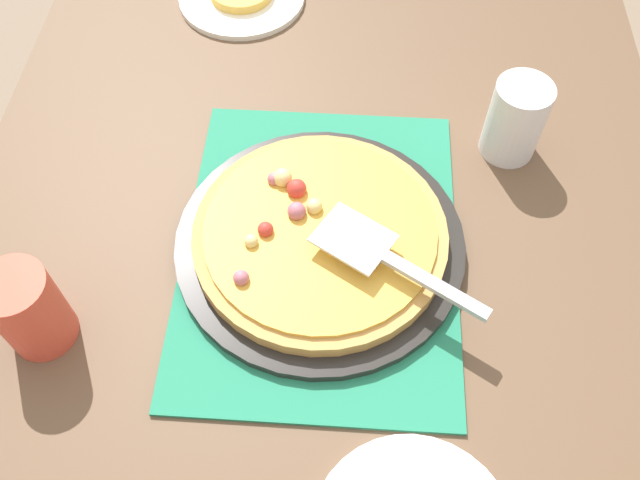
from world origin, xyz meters
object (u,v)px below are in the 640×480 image
Objects in this scene: pizza_pan at (320,243)px; pizza_server at (387,257)px; pizza at (319,234)px; cup_near at (515,120)px; cup_far at (29,310)px.

pizza_server is at bearing -121.45° from pizza_pan.
pizza is 0.33m from cup_near.
cup_far is at bearing 113.64° from pizza_pan.
pizza is 2.75× the size of cup_far.
cup_near reaches higher than pizza_pan.
pizza is 0.11m from pizza_server.
cup_near is at bearing -53.76° from pizza_pan.
pizza_server is (-0.24, 0.18, 0.01)m from cup_near.
pizza is at bearing 125.96° from cup_near.
pizza is 0.36m from cup_far.
pizza_server is at bearing 143.65° from cup_near.
pizza_server is at bearing -121.44° from pizza.
cup_near is 0.55× the size of pizza_server.
cup_near is at bearing -60.36° from cup_far.
pizza is 2.75× the size of cup_near.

